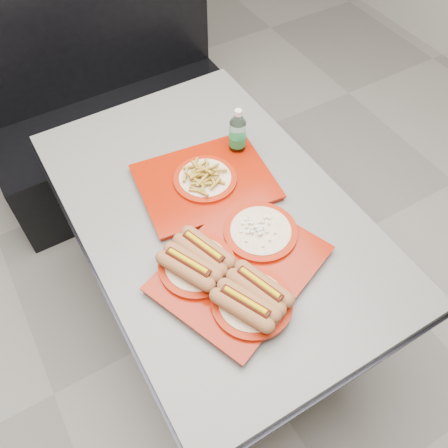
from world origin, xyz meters
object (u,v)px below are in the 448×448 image
tray_near (235,269)px  tray_far (205,180)px  water_bottle (238,135)px  diner_table (215,237)px  booth_bench (113,113)px

tray_near → tray_far: bearing=74.6°
tray_near → water_bottle: 0.56m
tray_near → tray_far: tray_near is taller
diner_table → tray_near: size_ratio=2.32×
diner_table → water_bottle: 0.39m
tray_far → water_bottle: 0.22m
tray_near → tray_far: 0.40m
water_bottle → booth_bench: bearing=103.8°
booth_bench → tray_far: bearing=-88.2°
diner_table → tray_near: bearing=-105.6°
diner_table → tray_far: size_ratio=2.77×
tray_far → tray_near: bearing=-105.4°
diner_table → tray_far: tray_far is taller
tray_near → water_bottle: bearing=58.0°
diner_table → booth_bench: 1.11m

